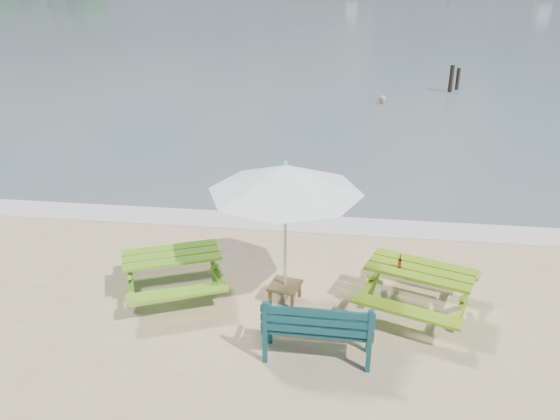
# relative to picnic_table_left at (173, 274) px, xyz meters

# --- Properties ---
(sea) EXTENTS (300.00, 300.00, 0.00)m
(sea) POSITION_rel_picnic_table_left_xyz_m (2.19, 83.48, -0.36)
(sea) COLOR slate
(sea) RESTS_ON ground
(foam_strip) EXTENTS (22.00, 0.90, 0.01)m
(foam_strip) POSITION_rel_picnic_table_left_xyz_m (2.19, 3.08, -0.36)
(foam_strip) COLOR silver
(foam_strip) RESTS_ON ground
(picnic_table_left) EXTENTS (2.15, 2.24, 0.76)m
(picnic_table_left) POSITION_rel_picnic_table_left_xyz_m (0.00, 0.00, 0.00)
(picnic_table_left) COLOR #5C9F18
(picnic_table_left) RESTS_ON ground
(picnic_table_right) EXTENTS (2.15, 2.26, 0.78)m
(picnic_table_right) POSITION_rel_picnic_table_left_xyz_m (4.05, -0.01, 0.01)
(picnic_table_right) COLOR #709A17
(picnic_table_right) RESTS_ON ground
(park_bench) EXTENTS (1.54, 0.55, 0.94)m
(park_bench) POSITION_rel_picnic_table_left_xyz_m (2.53, -1.37, -0.07)
(park_bench) COLOR #0F3B41
(park_bench) RESTS_ON ground
(side_table) EXTENTS (0.58, 0.58, 0.31)m
(side_table) POSITION_rel_picnic_table_left_xyz_m (1.90, 0.00, -0.20)
(side_table) COLOR brown
(side_table) RESTS_ON ground
(patio_umbrella) EXTENTS (2.89, 2.89, 2.39)m
(patio_umbrella) POSITION_rel_picnic_table_left_xyz_m (1.90, 0.00, 1.81)
(patio_umbrella) COLOR silver
(patio_umbrella) RESTS_ON ground
(beer_bottle) EXTENTS (0.06, 0.06, 0.23)m
(beer_bottle) POSITION_rel_picnic_table_left_xyz_m (3.72, -0.03, 0.49)
(beer_bottle) COLOR brown
(beer_bottle) RESTS_ON picnic_table_right
(swimmer) EXTENTS (0.66, 0.47, 1.70)m
(swimmer) POSITION_rel_picnic_table_left_xyz_m (4.13, 15.39, -0.86)
(swimmer) COLOR tan
(swimmer) RESTS_ON ground
(mooring_pilings) EXTENTS (0.59, 0.79, 1.42)m
(mooring_pilings) POSITION_rel_picnic_table_left_xyz_m (7.51, 18.47, 0.10)
(mooring_pilings) COLOR black
(mooring_pilings) RESTS_ON ground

